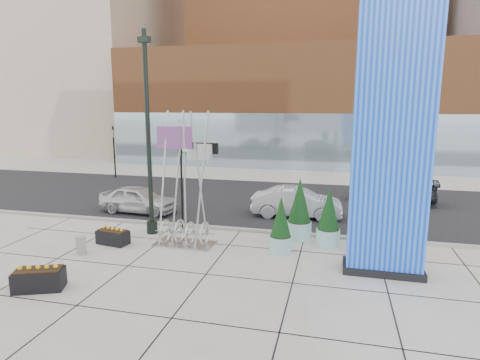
% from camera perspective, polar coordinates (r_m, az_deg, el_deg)
% --- Properties ---
extents(ground, '(160.00, 160.00, 0.00)m').
position_cam_1_polar(ground, '(15.55, -7.22, -11.33)').
color(ground, '#9E9991').
rests_on(ground, ground).
extents(street_asphalt, '(80.00, 12.00, 0.02)m').
position_cam_1_polar(street_asphalt, '(24.70, 1.06, -2.84)').
color(street_asphalt, black).
rests_on(street_asphalt, ground).
extents(curb_edge, '(80.00, 0.30, 0.12)m').
position_cam_1_polar(curb_edge, '(19.09, -2.92, -6.82)').
color(curb_edge, gray).
rests_on(curb_edge, ground).
extents(tower_podium, '(34.00, 10.00, 11.00)m').
position_cam_1_polar(tower_podium, '(40.64, 7.85, 10.24)').
color(tower_podium, brown).
rests_on(tower_podium, ground).
extents(tower_glass_front, '(34.00, 0.60, 5.00)m').
position_cam_1_polar(tower_glass_front, '(36.03, 6.92, 5.42)').
color(tower_glass_front, '#8CA5B2').
rests_on(tower_glass_front, ground).
extents(building_beige_left, '(18.00, 20.00, 34.00)m').
position_cam_1_polar(building_beige_left, '(57.88, -20.75, 21.27)').
color(building_beige_left, tan).
rests_on(building_beige_left, ground).
extents(blue_pylon, '(2.72, 1.22, 9.03)m').
position_cam_1_polar(blue_pylon, '(14.24, 20.67, 4.17)').
color(blue_pylon, '#0D36C4').
rests_on(blue_pylon, ground).
extents(lamp_post, '(0.60, 0.49, 8.92)m').
position_cam_1_polar(lamp_post, '(18.19, -12.82, 3.64)').
color(lamp_post, black).
rests_on(lamp_post, ground).
extents(public_art_sculpture, '(2.50, 1.31, 5.61)m').
position_cam_1_polar(public_art_sculpture, '(16.80, -7.89, -4.36)').
color(public_art_sculpture, '#B9BCBF').
rests_on(public_art_sculpture, ground).
extents(concrete_bollard, '(0.38, 0.38, 0.75)m').
position_cam_1_polar(concrete_bollard, '(17.11, -21.66, -8.61)').
color(concrete_bollard, gray).
rests_on(concrete_bollard, ground).
extents(overhead_street_sign, '(1.94, 0.31, 4.10)m').
position_cam_1_polar(overhead_street_sign, '(18.49, -6.40, 3.54)').
color(overhead_street_sign, black).
rests_on(overhead_street_sign, ground).
extents(round_planter_east, '(0.99, 0.99, 2.46)m').
position_cam_1_polar(round_planter_east, '(17.10, 12.49, -5.30)').
color(round_planter_east, '#97CBC5').
rests_on(round_planter_east, ground).
extents(round_planter_mid, '(0.91, 0.91, 2.27)m').
position_cam_1_polar(round_planter_mid, '(16.08, 5.82, -6.48)').
color(round_planter_mid, '#97CBC5').
rests_on(round_planter_mid, ground).
extents(round_planter_west, '(1.08, 1.08, 2.71)m').
position_cam_1_polar(round_planter_west, '(17.68, 8.46, -4.24)').
color(round_planter_west, '#97CBC5').
rests_on(round_planter_west, ground).
extents(box_planter_north, '(1.42, 0.88, 0.73)m').
position_cam_1_polar(box_planter_north, '(17.89, -17.63, -7.63)').
color(box_planter_north, black).
rests_on(box_planter_north, ground).
extents(box_planter_south, '(1.66, 1.25, 0.82)m').
position_cam_1_polar(box_planter_south, '(14.60, -26.69, -12.37)').
color(box_planter_south, black).
rests_on(box_planter_south, ground).
extents(car_white_west, '(4.34, 1.97, 1.44)m').
position_cam_1_polar(car_white_west, '(22.44, -14.27, -2.71)').
color(car_white_west, silver).
rests_on(car_white_west, ground).
extents(car_silver_mid, '(4.67, 1.70, 1.53)m').
position_cam_1_polar(car_silver_mid, '(21.10, 8.05, -3.21)').
color(car_silver_mid, '#B7BAC0').
rests_on(car_silver_mid, ground).
extents(car_dark_east, '(5.21, 2.67, 1.45)m').
position_cam_1_polar(car_dark_east, '(25.55, 20.81, -1.45)').
color(car_dark_east, black).
rests_on(car_dark_east, ground).
extents(traffic_signal, '(0.15, 0.18, 4.10)m').
position_cam_1_polar(traffic_signal, '(33.43, -17.48, 4.24)').
color(traffic_signal, black).
rests_on(traffic_signal, ground).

